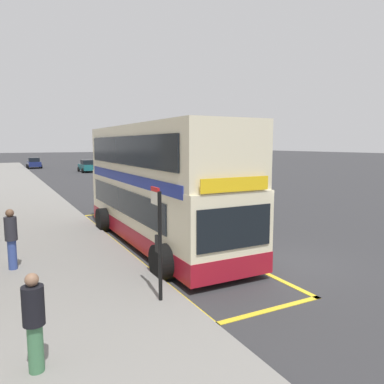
{
  "coord_description": "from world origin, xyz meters",
  "views": [
    {
      "loc": [
        -7.72,
        -8.73,
        3.74
      ],
      "look_at": [
        -0.32,
        5.36,
        1.65
      ],
      "focal_mm": 34.57,
      "sensor_mm": 36.0,
      "label": 1
    }
  ],
  "objects_px": {
    "parked_car_teal_ahead": "(183,182)",
    "double_decker_bus": "(158,189)",
    "pedestrian_further_back": "(11,237)",
    "bus_stop_sign": "(159,234)",
    "parked_car_navy_far": "(34,163)",
    "pedestrian_waiting_near_sign": "(34,319)",
    "parked_car_teal_behind": "(88,166)"
  },
  "relations": [
    {
      "from": "parked_car_navy_far",
      "to": "pedestrian_further_back",
      "type": "xyz_separation_m",
      "value": [
        -4.71,
        -50.18,
        0.3
      ]
    },
    {
      "from": "parked_car_teal_behind",
      "to": "bus_stop_sign",
      "type": "bearing_deg",
      "value": -102.39
    },
    {
      "from": "bus_stop_sign",
      "to": "pedestrian_waiting_near_sign",
      "type": "xyz_separation_m",
      "value": [
        -2.8,
        -1.66,
        -0.67
      ]
    },
    {
      "from": "parked_car_teal_behind",
      "to": "parked_car_teal_ahead",
      "type": "bearing_deg",
      "value": -87.28
    },
    {
      "from": "double_decker_bus",
      "to": "parked_car_teal_ahead",
      "type": "bearing_deg",
      "value": 59.96
    },
    {
      "from": "parked_car_navy_far",
      "to": "pedestrian_waiting_near_sign",
      "type": "relative_size",
      "value": 2.59
    },
    {
      "from": "double_decker_bus",
      "to": "pedestrian_further_back",
      "type": "height_order",
      "value": "double_decker_bus"
    },
    {
      "from": "pedestrian_further_back",
      "to": "parked_car_navy_far",
      "type": "bearing_deg",
      "value": 84.64
    },
    {
      "from": "parked_car_teal_ahead",
      "to": "double_decker_bus",
      "type": "bearing_deg",
      "value": -122.83
    },
    {
      "from": "double_decker_bus",
      "to": "bus_stop_sign",
      "type": "xyz_separation_m",
      "value": [
        -2.11,
        -5.09,
        -0.38
      ]
    },
    {
      "from": "parked_car_navy_far",
      "to": "parked_car_teal_behind",
      "type": "bearing_deg",
      "value": -62.47
    },
    {
      "from": "pedestrian_waiting_near_sign",
      "to": "parked_car_navy_far",
      "type": "bearing_deg",
      "value": 85.32
    },
    {
      "from": "parked_car_teal_ahead",
      "to": "pedestrian_waiting_near_sign",
      "type": "relative_size",
      "value": 2.59
    },
    {
      "from": "bus_stop_sign",
      "to": "parked_car_teal_behind",
      "type": "relative_size",
      "value": 0.62
    },
    {
      "from": "bus_stop_sign",
      "to": "parked_car_navy_far",
      "type": "relative_size",
      "value": 0.62
    },
    {
      "from": "bus_stop_sign",
      "to": "parked_car_navy_far",
      "type": "bearing_deg",
      "value": 88.13
    },
    {
      "from": "bus_stop_sign",
      "to": "parked_car_teal_behind",
      "type": "distance_m",
      "value": 42.91
    },
    {
      "from": "pedestrian_waiting_near_sign",
      "to": "pedestrian_further_back",
      "type": "xyz_separation_m",
      "value": [
        -0.14,
        5.54,
        0.08
      ]
    },
    {
      "from": "pedestrian_further_back",
      "to": "bus_stop_sign",
      "type": "bearing_deg",
      "value": -52.75
    },
    {
      "from": "parked_car_teal_ahead",
      "to": "pedestrian_further_back",
      "type": "height_order",
      "value": "pedestrian_further_back"
    },
    {
      "from": "double_decker_bus",
      "to": "parked_car_teal_ahead",
      "type": "distance_m",
      "value": 15.0
    },
    {
      "from": "parked_car_teal_ahead",
      "to": "pedestrian_waiting_near_sign",
      "type": "bearing_deg",
      "value": -124.98
    },
    {
      "from": "double_decker_bus",
      "to": "bus_stop_sign",
      "type": "distance_m",
      "value": 5.52
    },
    {
      "from": "double_decker_bus",
      "to": "parked_car_teal_behind",
      "type": "bearing_deg",
      "value": 81.91
    },
    {
      "from": "pedestrian_further_back",
      "to": "parked_car_teal_ahead",
      "type": "bearing_deg",
      "value": 48.48
    },
    {
      "from": "parked_car_navy_far",
      "to": "bus_stop_sign",
      "type": "bearing_deg",
      "value": -89.86
    },
    {
      "from": "bus_stop_sign",
      "to": "parked_car_teal_ahead",
      "type": "bearing_deg",
      "value": 61.99
    },
    {
      "from": "bus_stop_sign",
      "to": "pedestrian_waiting_near_sign",
      "type": "bearing_deg",
      "value": -149.31
    },
    {
      "from": "double_decker_bus",
      "to": "pedestrian_further_back",
      "type": "relative_size",
      "value": 5.79
    },
    {
      "from": "parked_car_teal_ahead",
      "to": "parked_car_navy_far",
      "type": "xyz_separation_m",
      "value": [
        -7.83,
        36.02,
        0.0
      ]
    },
    {
      "from": "double_decker_bus",
      "to": "parked_car_teal_behind",
      "type": "height_order",
      "value": "double_decker_bus"
    },
    {
      "from": "parked_car_teal_ahead",
      "to": "parked_car_navy_far",
      "type": "bearing_deg",
      "value": 99.47
    }
  ]
}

